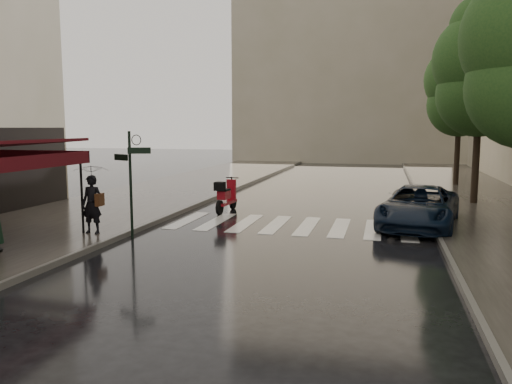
% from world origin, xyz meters
% --- Properties ---
extents(ground, '(120.00, 120.00, 0.00)m').
position_xyz_m(ground, '(0.00, 0.00, 0.00)').
color(ground, black).
rests_on(ground, ground).
extents(sidewalk_near, '(6.00, 60.00, 0.12)m').
position_xyz_m(sidewalk_near, '(-4.50, 12.00, 0.06)').
color(sidewalk_near, '#38332D').
rests_on(sidewalk_near, ground).
extents(sidewalk_far, '(5.50, 60.00, 0.12)m').
position_xyz_m(sidewalk_far, '(10.25, 12.00, 0.06)').
color(sidewalk_far, '#38332D').
rests_on(sidewalk_far, ground).
extents(curb_near, '(0.12, 60.00, 0.16)m').
position_xyz_m(curb_near, '(-1.45, 12.00, 0.07)').
color(curb_near, '#595651').
rests_on(curb_near, ground).
extents(curb_far, '(0.12, 60.00, 0.16)m').
position_xyz_m(curb_far, '(7.45, 12.00, 0.07)').
color(curb_far, '#595651').
rests_on(curb_far, ground).
extents(crosswalk, '(7.85, 3.20, 0.01)m').
position_xyz_m(crosswalk, '(2.98, 6.00, 0.01)').
color(crosswalk, silver).
rests_on(crosswalk, ground).
extents(signpost, '(1.17, 0.29, 3.10)m').
position_xyz_m(signpost, '(-1.19, 3.00, 1.83)').
color(signpost, black).
rests_on(signpost, ground).
extents(backdrop_building, '(22.00, 6.00, 20.00)m').
position_xyz_m(backdrop_building, '(3.00, 38.00, 10.00)').
color(backdrop_building, gray).
rests_on(backdrop_building, ground).
extents(tree_mid, '(3.80, 3.80, 8.34)m').
position_xyz_m(tree_mid, '(9.50, 12.00, 5.59)').
color(tree_mid, black).
rests_on(tree_mid, sidewalk_far).
extents(tree_far, '(3.80, 3.80, 8.16)m').
position_xyz_m(tree_far, '(9.70, 19.00, 5.46)').
color(tree_far, black).
rests_on(tree_far, sidewalk_far).
extents(pedestrian_with_umbrella, '(1.03, 1.04, 2.48)m').
position_xyz_m(pedestrian_with_umbrella, '(-2.36, 2.80, 1.77)').
color(pedestrian_with_umbrella, black).
rests_on(pedestrian_with_umbrella, sidewalk_near).
extents(scooter, '(0.53, 1.93, 1.27)m').
position_xyz_m(scooter, '(0.08, 7.94, 0.59)').
color(scooter, black).
rests_on(scooter, ground).
extents(parked_car, '(3.04, 5.13, 1.34)m').
position_xyz_m(parked_car, '(7.00, 6.70, 0.67)').
color(parked_car, black).
rests_on(parked_car, ground).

